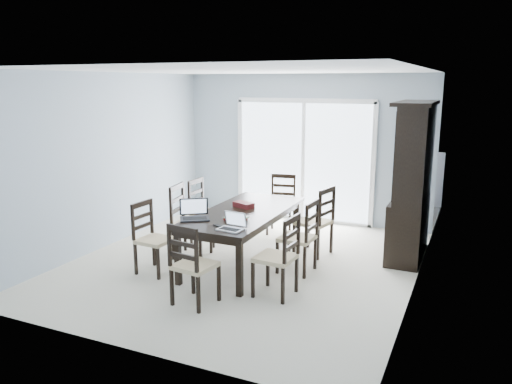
% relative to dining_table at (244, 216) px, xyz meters
% --- Properties ---
extents(floor, '(5.00, 5.00, 0.00)m').
position_rel_dining_table_xyz_m(floor, '(0.00, 0.00, -0.67)').
color(floor, beige).
rests_on(floor, ground).
extents(ceiling, '(5.00, 5.00, 0.00)m').
position_rel_dining_table_xyz_m(ceiling, '(0.00, 0.00, 1.93)').
color(ceiling, white).
rests_on(ceiling, back_wall).
extents(back_wall, '(4.50, 0.02, 2.60)m').
position_rel_dining_table_xyz_m(back_wall, '(0.00, 2.50, 0.63)').
color(back_wall, '#95A5B2').
rests_on(back_wall, floor).
extents(wall_left, '(0.02, 5.00, 2.60)m').
position_rel_dining_table_xyz_m(wall_left, '(-2.25, 0.00, 0.63)').
color(wall_left, '#95A5B2').
rests_on(wall_left, floor).
extents(wall_right, '(0.02, 5.00, 2.60)m').
position_rel_dining_table_xyz_m(wall_right, '(2.25, 0.00, 0.63)').
color(wall_right, '#95A5B2').
rests_on(wall_right, floor).
extents(balcony, '(4.50, 2.00, 0.10)m').
position_rel_dining_table_xyz_m(balcony, '(0.00, 3.50, -0.72)').
color(balcony, gray).
rests_on(balcony, ground).
extents(railing, '(4.50, 0.06, 1.10)m').
position_rel_dining_table_xyz_m(railing, '(0.00, 4.50, -0.12)').
color(railing, '#99999E').
rests_on(railing, balcony).
extents(dining_table, '(1.00, 2.20, 0.75)m').
position_rel_dining_table_xyz_m(dining_table, '(0.00, 0.00, 0.00)').
color(dining_table, black).
rests_on(dining_table, floor).
extents(china_hutch, '(0.50, 1.38, 2.20)m').
position_rel_dining_table_xyz_m(china_hutch, '(2.02, 1.25, 0.40)').
color(china_hutch, black).
rests_on(china_hutch, floor).
extents(sliding_door, '(2.52, 0.05, 2.18)m').
position_rel_dining_table_xyz_m(sliding_door, '(0.00, 2.48, 0.41)').
color(sliding_door, silver).
rests_on(sliding_door, floor).
extents(chair_left_near, '(0.44, 0.43, 1.08)m').
position_rel_dining_table_xyz_m(chair_left_near, '(-1.01, -0.77, -0.10)').
color(chair_left_near, black).
rests_on(chair_left_near, floor).
extents(chair_left_mid, '(0.53, 0.51, 1.20)m').
position_rel_dining_table_xyz_m(chair_left_mid, '(-0.90, -0.05, -0.04)').
color(chair_left_mid, black).
rests_on(chair_left_mid, floor).
extents(chair_left_far, '(0.45, 0.43, 1.15)m').
position_rel_dining_table_xyz_m(chair_left_far, '(-1.01, 0.62, -0.07)').
color(chair_left_far, black).
rests_on(chair_left_far, floor).
extents(chair_right_near, '(0.46, 0.45, 1.13)m').
position_rel_dining_table_xyz_m(chair_right_near, '(0.88, -0.80, -0.08)').
color(chair_right_near, black).
rests_on(chair_right_near, floor).
extents(chair_right_mid, '(0.46, 0.44, 1.12)m').
position_rel_dining_table_xyz_m(chair_right_mid, '(0.86, 0.01, -0.08)').
color(chair_right_mid, black).
rests_on(chair_right_mid, floor).
extents(chair_right_far, '(0.53, 0.52, 1.16)m').
position_rel_dining_table_xyz_m(chair_right_far, '(0.84, 0.76, -0.06)').
color(chair_right_far, black).
rests_on(chair_right_far, floor).
extents(chair_end_near, '(0.47, 0.48, 1.10)m').
position_rel_dining_table_xyz_m(chair_end_near, '(0.04, -1.46, -0.09)').
color(chair_end_near, black).
rests_on(chair_end_near, floor).
extents(chair_end_far, '(0.48, 0.49, 1.11)m').
position_rel_dining_table_xyz_m(chair_end_far, '(-0.08, 1.65, -0.09)').
color(chair_end_far, black).
rests_on(chair_end_far, floor).
extents(laptop_dark, '(0.45, 0.42, 0.25)m').
position_rel_dining_table_xyz_m(laptop_dark, '(-0.38, -0.65, 0.14)').
color(laptop_dark, black).
rests_on(laptop_dark, dining_table).
extents(laptop_silver, '(0.31, 0.23, 0.20)m').
position_rel_dining_table_xyz_m(laptop_silver, '(0.24, -0.88, 0.13)').
color(laptop_silver, silver).
rests_on(laptop_silver, dining_table).
extents(book_stack, '(0.30, 0.25, 0.04)m').
position_rel_dining_table_xyz_m(book_stack, '(0.11, -0.46, 0.10)').
color(book_stack, maroon).
rests_on(book_stack, dining_table).
extents(cell_phone, '(0.13, 0.10, 0.01)m').
position_rel_dining_table_xyz_m(cell_phone, '(0.03, -0.79, 0.08)').
color(cell_phone, black).
rests_on(cell_phone, dining_table).
extents(game_box, '(0.33, 0.24, 0.07)m').
position_rel_dining_table_xyz_m(game_box, '(-0.08, 0.17, 0.11)').
color(game_box, '#4C0F1B').
rests_on(game_box, dining_table).
extents(hot_tub, '(2.09, 1.95, 0.91)m').
position_rel_dining_table_xyz_m(hot_tub, '(-0.78, 3.54, -0.22)').
color(hot_tub, maroon).
rests_on(hot_tub, balcony).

